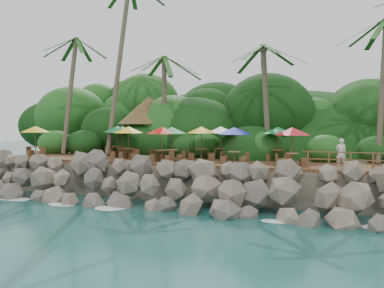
% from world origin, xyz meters
% --- Properties ---
extents(ground, '(140.00, 140.00, 0.00)m').
position_xyz_m(ground, '(0.00, 0.00, 0.00)').
color(ground, '#19514F').
rests_on(ground, ground).
extents(land_base, '(32.00, 25.20, 2.10)m').
position_xyz_m(land_base, '(0.00, 16.00, 1.05)').
color(land_base, gray).
rests_on(land_base, ground).
extents(jungle_hill, '(44.80, 28.00, 15.40)m').
position_xyz_m(jungle_hill, '(0.00, 23.50, 0.00)').
color(jungle_hill, '#143811').
rests_on(jungle_hill, ground).
extents(seawall, '(29.00, 4.00, 2.30)m').
position_xyz_m(seawall, '(0.00, 2.00, 1.15)').
color(seawall, gray).
rests_on(seawall, ground).
extents(terrace, '(26.00, 5.00, 0.20)m').
position_xyz_m(terrace, '(0.00, 6.00, 2.20)').
color(terrace, brown).
rests_on(terrace, land_base).
extents(jungle_foliage, '(44.00, 16.00, 12.00)m').
position_xyz_m(jungle_foliage, '(0.00, 15.00, 0.00)').
color(jungle_foliage, '#143811').
rests_on(jungle_foliage, ground).
extents(foam_line, '(25.20, 0.80, 0.06)m').
position_xyz_m(foam_line, '(0.00, 0.30, 0.03)').
color(foam_line, white).
rests_on(foam_line, ground).
extents(palms, '(30.68, 7.26, 15.13)m').
position_xyz_m(palms, '(1.29, 8.62, 11.82)').
color(palms, brown).
rests_on(palms, ground).
extents(palapa, '(4.91, 4.91, 4.60)m').
position_xyz_m(palapa, '(-5.18, 10.01, 5.79)').
color(palapa, brown).
rests_on(palapa, ground).
extents(dining_clusters, '(20.61, 5.28, 2.26)m').
position_xyz_m(dining_clusters, '(-1.22, 5.84, 4.17)').
color(dining_clusters, brown).
rests_on(dining_clusters, terrace).
extents(waiter, '(0.67, 0.52, 1.63)m').
position_xyz_m(waiter, '(9.39, 5.03, 3.12)').
color(waiter, silver).
rests_on(waiter, terrace).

